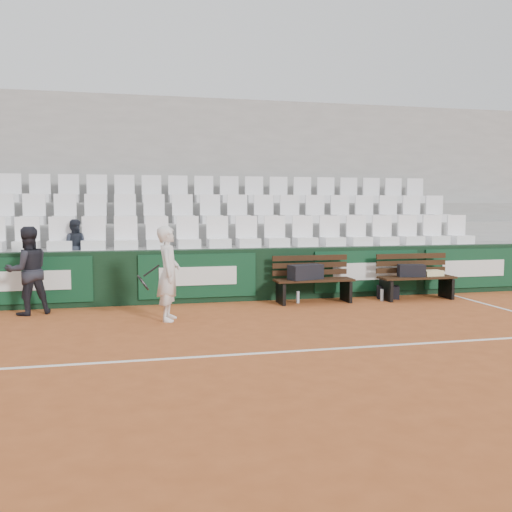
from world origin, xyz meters
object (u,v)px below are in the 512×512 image
(ball_kid, at_px, (28,271))
(spectator_c, at_px, (74,223))
(water_bottle_near, at_px, (298,297))
(water_bottle_far, at_px, (382,295))
(sports_bag_left, at_px, (306,272))
(bench_left, at_px, (314,291))
(bench_right, at_px, (417,288))
(sports_bag_right, at_px, (411,271))
(sports_bag_ground, at_px, (388,292))
(tennis_player, at_px, (168,274))

(ball_kid, distance_m, spectator_c, 1.52)
(water_bottle_near, height_order, water_bottle_far, water_bottle_far)
(water_bottle_near, relative_size, spectator_c, 0.22)
(sports_bag_left, distance_m, water_bottle_far, 1.59)
(sports_bag_left, relative_size, water_bottle_near, 2.90)
(spectator_c, bearing_deg, bench_left, 171.93)
(bench_left, height_order, water_bottle_near, bench_left)
(bench_right, bearing_deg, sports_bag_right, -179.14)
(sports_bag_right, relative_size, spectator_c, 0.50)
(sports_bag_left, xyz_separation_m, spectator_c, (-4.23, 1.11, 0.92))
(sports_bag_ground, relative_size, ball_kid, 0.28)
(sports_bag_right, bearing_deg, ball_kid, 179.66)
(water_bottle_far, bearing_deg, water_bottle_near, 174.87)
(sports_bag_left, bearing_deg, sports_bag_ground, 4.39)
(sports_bag_left, xyz_separation_m, ball_kid, (-4.89, -0.02, 0.15))
(water_bottle_near, bearing_deg, ball_kid, -179.24)
(bench_left, xyz_separation_m, sports_bag_ground, (1.58, 0.11, -0.10))
(sports_bag_right, distance_m, tennis_player, 4.89)
(water_bottle_far, bearing_deg, spectator_c, 168.06)
(sports_bag_ground, xyz_separation_m, ball_kid, (-6.65, -0.16, 0.62))
(bench_right, xyz_separation_m, water_bottle_far, (-0.76, -0.05, -0.11))
(bench_left, bearing_deg, spectator_c, 166.16)
(bench_left, bearing_deg, sports_bag_right, -2.48)
(tennis_player, height_order, spectator_c, spectator_c)
(bench_right, xyz_separation_m, sports_bag_left, (-2.27, 0.06, 0.36))
(sports_bag_right, relative_size, tennis_player, 0.34)
(sports_bag_right, xyz_separation_m, sports_bag_ground, (-0.39, 0.20, -0.44))
(water_bottle_near, bearing_deg, sports_bag_ground, 2.85)
(ball_kid, xyz_separation_m, spectator_c, (0.66, 1.13, 0.77))
(bench_right, height_order, spectator_c, spectator_c)
(water_bottle_far, bearing_deg, sports_bag_left, 175.93)
(bench_right, xyz_separation_m, water_bottle_near, (-2.41, 0.10, -0.11))
(bench_left, bearing_deg, bench_right, -2.28)
(water_bottle_far, relative_size, ball_kid, 0.16)
(tennis_player, relative_size, ball_kid, 1.01)
(bench_right, xyz_separation_m, spectator_c, (-6.50, 1.17, 1.29))
(water_bottle_far, distance_m, ball_kid, 6.44)
(water_bottle_far, bearing_deg, tennis_player, -167.20)
(bench_left, bearing_deg, water_bottle_far, -5.51)
(tennis_player, bearing_deg, ball_kid, 155.53)
(sports_bag_ground, distance_m, tennis_player, 4.59)
(sports_bag_right, xyz_separation_m, ball_kid, (-7.04, 0.04, 0.17))
(sports_bag_right, relative_size, water_bottle_near, 2.26)
(sports_bag_left, height_order, water_bottle_near, sports_bag_left)
(water_bottle_far, relative_size, spectator_c, 0.23)
(spectator_c, bearing_deg, sports_bag_ground, 176.55)
(bench_right, bearing_deg, spectator_c, 169.81)
(sports_bag_ground, xyz_separation_m, water_bottle_near, (-1.89, -0.09, -0.01))
(water_bottle_far, distance_m, spectator_c, 6.03)
(sports_bag_ground, xyz_separation_m, tennis_player, (-4.39, -1.18, 0.63))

